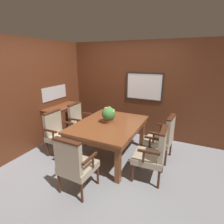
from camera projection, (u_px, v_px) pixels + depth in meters
name	position (u px, v px, depth m)	size (l,w,h in m)	color
ground_plane	(101.00, 160.00, 3.66)	(14.00, 14.00, 0.00)	gray
wall_back	(130.00, 89.00, 4.66)	(7.20, 0.08, 2.45)	#5B2D19
wall_left	(36.00, 95.00, 3.99)	(0.08, 7.20, 2.45)	#5B2D19
dining_table	(109.00, 127.00, 3.63)	(1.25, 1.61, 0.75)	brown
chair_left_far	(80.00, 121.00, 4.40)	(0.52, 0.56, 0.96)	#472314
chair_head_near	(75.00, 164.00, 2.65)	(0.56, 0.52, 0.96)	#472314
chair_left_near	(58.00, 132.00, 3.76)	(0.52, 0.56, 0.96)	#472314
chair_right_near	(154.00, 153.00, 2.96)	(0.53, 0.57, 0.96)	#472314
chair_right_far	(163.00, 136.00, 3.56)	(0.54, 0.57, 0.96)	#472314
potted_plant	(109.00, 115.00, 3.58)	(0.28, 0.28, 0.34)	#9E5638
sideboard_cabinet	(64.00, 122.00, 4.59)	(0.47, 1.04, 0.85)	brown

